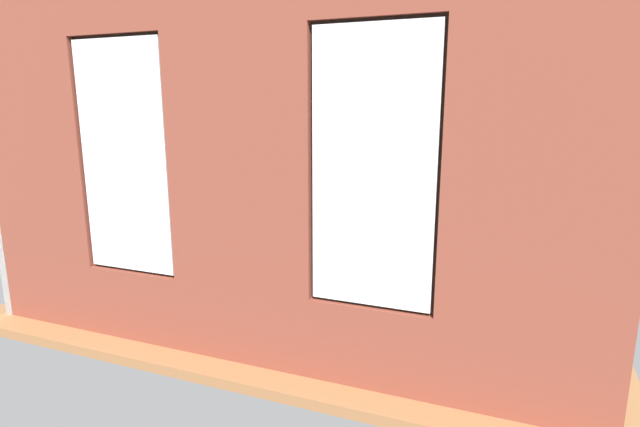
{
  "coord_description": "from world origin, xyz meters",
  "views": [
    {
      "loc": [
        -2.23,
        6.07,
        2.34
      ],
      "look_at": [
        -0.0,
        0.4,
        1.01
      ],
      "focal_mm": 28.0,
      "sensor_mm": 36.0,
      "label": 1
    }
  ],
  "objects_px": {
    "candle_jar": "(334,245)",
    "potted_plant_corner_near_left": "(533,224)",
    "media_console": "(164,242)",
    "potted_plant_between_couches": "(373,290)",
    "couch_left": "(519,274)",
    "cup_ceramic": "(301,244)",
    "remote_black": "(324,245)",
    "potted_plant_corner_far_left": "(542,302)",
    "coffee_table": "(334,252)",
    "papasan_chair": "(366,226)",
    "potted_plant_near_tv": "(142,236)",
    "potted_plant_by_left_couch": "(491,247)",
    "table_plant_small": "(338,243)",
    "couch_by_window": "(248,297)",
    "tv_flatscreen": "(161,201)",
    "remote_silver": "(365,248)"
  },
  "relations": [
    {
      "from": "couch_by_window",
      "to": "potted_plant_corner_near_left",
      "type": "relative_size",
      "value": 1.44
    },
    {
      "from": "couch_by_window",
      "to": "media_console",
      "type": "bearing_deg",
      "value": -34.38
    },
    {
      "from": "remote_black",
      "to": "tv_flatscreen",
      "type": "relative_size",
      "value": 0.16
    },
    {
      "from": "remote_black",
      "to": "potted_plant_corner_near_left",
      "type": "relative_size",
      "value": 0.13
    },
    {
      "from": "remote_silver",
      "to": "media_console",
      "type": "bearing_deg",
      "value": -102.93
    },
    {
      "from": "coffee_table",
      "to": "media_console",
      "type": "bearing_deg",
      "value": 2.9
    },
    {
      "from": "coffee_table",
      "to": "table_plant_small",
      "type": "distance_m",
      "value": 0.24
    },
    {
      "from": "potted_plant_corner_far_left",
      "to": "couch_left",
      "type": "bearing_deg",
      "value": -85.72
    },
    {
      "from": "media_console",
      "to": "coffee_table",
      "type": "bearing_deg",
      "value": -177.1
    },
    {
      "from": "table_plant_small",
      "to": "remote_black",
      "type": "bearing_deg",
      "value": -38.06
    },
    {
      "from": "potted_plant_near_tv",
      "to": "candle_jar",
      "type": "bearing_deg",
      "value": -150.93
    },
    {
      "from": "remote_silver",
      "to": "cup_ceramic",
      "type": "bearing_deg",
      "value": -90.24
    },
    {
      "from": "table_plant_small",
      "to": "papasan_chair",
      "type": "relative_size",
      "value": 0.24
    },
    {
      "from": "couch_left",
      "to": "tv_flatscreen",
      "type": "distance_m",
      "value": 5.16
    },
    {
      "from": "potted_plant_near_tv",
      "to": "potted_plant_corner_near_left",
      "type": "xyz_separation_m",
      "value": [
        -4.73,
        -2.82,
        -0.05
      ]
    },
    {
      "from": "potted_plant_by_left_couch",
      "to": "papasan_chair",
      "type": "bearing_deg",
      "value": 3.68
    },
    {
      "from": "couch_left",
      "to": "tv_flatscreen",
      "type": "bearing_deg",
      "value": -91.49
    },
    {
      "from": "couch_left",
      "to": "potted_plant_corner_far_left",
      "type": "bearing_deg",
      "value": 0.32
    },
    {
      "from": "table_plant_small",
      "to": "potted_plant_corner_near_left",
      "type": "xyz_separation_m",
      "value": [
        -2.42,
        -1.73,
        0.08
      ]
    },
    {
      "from": "couch_by_window",
      "to": "candle_jar",
      "type": "distance_m",
      "value": 1.82
    },
    {
      "from": "tv_flatscreen",
      "to": "couch_left",
      "type": "bearing_deg",
      "value": -177.53
    },
    {
      "from": "media_console",
      "to": "potted_plant_between_couches",
      "type": "distance_m",
      "value": 4.11
    },
    {
      "from": "remote_silver",
      "to": "tv_flatscreen",
      "type": "relative_size",
      "value": 0.16
    },
    {
      "from": "couch_left",
      "to": "cup_ceramic",
      "type": "distance_m",
      "value": 2.82
    },
    {
      "from": "remote_black",
      "to": "remote_silver",
      "type": "xyz_separation_m",
      "value": [
        -0.58,
        -0.04,
        0.0
      ]
    },
    {
      "from": "candle_jar",
      "to": "papasan_chair",
      "type": "bearing_deg",
      "value": -92.42
    },
    {
      "from": "candle_jar",
      "to": "potted_plant_corner_near_left",
      "type": "distance_m",
      "value": 3.0
    },
    {
      "from": "media_console",
      "to": "potted_plant_between_couches",
      "type": "bearing_deg",
      "value": 157.04
    },
    {
      "from": "potted_plant_between_couches",
      "to": "cup_ceramic",
      "type": "bearing_deg",
      "value": -47.76
    },
    {
      "from": "table_plant_small",
      "to": "potted_plant_between_couches",
      "type": "xyz_separation_m",
      "value": [
        -0.92,
        1.61,
        0.04
      ]
    },
    {
      "from": "tv_flatscreen",
      "to": "media_console",
      "type": "bearing_deg",
      "value": 90.0
    },
    {
      "from": "papasan_chair",
      "to": "potted_plant_between_couches",
      "type": "xyz_separation_m",
      "value": [
        -0.97,
        3.08,
        0.15
      ]
    },
    {
      "from": "couch_left",
      "to": "potted_plant_by_left_couch",
      "type": "relative_size",
      "value": 4.63
    },
    {
      "from": "potted_plant_between_couches",
      "to": "candle_jar",
      "type": "bearing_deg",
      "value": -59.33
    },
    {
      "from": "tv_flatscreen",
      "to": "potted_plant_corner_far_left",
      "type": "relative_size",
      "value": 0.73
    },
    {
      "from": "remote_silver",
      "to": "potted_plant_corner_near_left",
      "type": "distance_m",
      "value": 2.59
    },
    {
      "from": "couch_by_window",
      "to": "potted_plant_near_tv",
      "type": "relative_size",
      "value": 1.26
    },
    {
      "from": "cup_ceramic",
      "to": "potted_plant_by_left_couch",
      "type": "height_order",
      "value": "cup_ceramic"
    },
    {
      "from": "couch_left",
      "to": "potted_plant_corner_near_left",
      "type": "xyz_separation_m",
      "value": [
        -0.16,
        -1.52,
        0.3
      ]
    },
    {
      "from": "potted_plant_near_tv",
      "to": "potted_plant_corner_near_left",
      "type": "height_order",
      "value": "potted_plant_near_tv"
    },
    {
      "from": "potted_plant_between_couches",
      "to": "potted_plant_corner_far_left",
      "type": "bearing_deg",
      "value": 174.27
    },
    {
      "from": "remote_silver",
      "to": "potted_plant_by_left_couch",
      "type": "bearing_deg",
      "value": 111.78
    },
    {
      "from": "potted_plant_by_left_couch",
      "to": "potted_plant_corner_far_left",
      "type": "distance_m",
      "value": 3.43
    },
    {
      "from": "couch_by_window",
      "to": "remote_silver",
      "type": "xyz_separation_m",
      "value": [
        -0.73,
        -1.93,
        0.1
      ]
    },
    {
      "from": "potted_plant_by_left_couch",
      "to": "candle_jar",
      "type": "bearing_deg",
      "value": 36.49
    },
    {
      "from": "remote_black",
      "to": "papasan_chair",
      "type": "bearing_deg",
      "value": -172.63
    },
    {
      "from": "candle_jar",
      "to": "potted_plant_between_couches",
      "type": "bearing_deg",
      "value": 120.67
    },
    {
      "from": "couch_left",
      "to": "remote_black",
      "type": "height_order",
      "value": "couch_left"
    },
    {
      "from": "couch_left",
      "to": "potted_plant_between_couches",
      "type": "relative_size",
      "value": 2.15
    },
    {
      "from": "remote_black",
      "to": "potted_plant_near_tv",
      "type": "relative_size",
      "value": 0.12
    }
  ]
}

